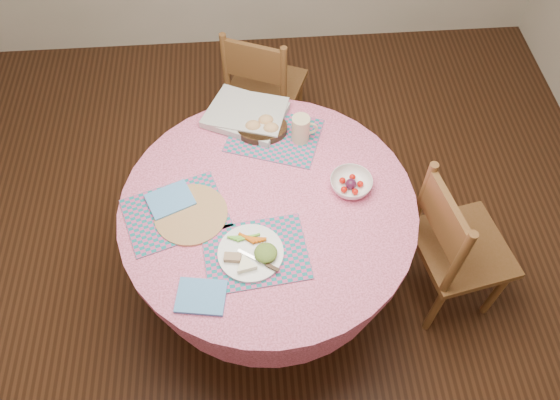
{
  "coord_description": "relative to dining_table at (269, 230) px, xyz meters",
  "views": [
    {
      "loc": [
        -0.05,
        -1.28,
        2.61
      ],
      "look_at": [
        0.05,
        0.0,
        0.78
      ],
      "focal_mm": 35.0,
      "sensor_mm": 36.0,
      "label": 1
    }
  ],
  "objects": [
    {
      "name": "ground",
      "position": [
        0.0,
        0.0,
        -0.56
      ],
      "size": [
        4.0,
        4.0,
        0.0
      ],
      "primitive_type": "plane",
      "color": "#331C0F",
      "rests_on": "ground"
    },
    {
      "name": "placemat_back",
      "position": [
        0.05,
        0.38,
        0.2
      ],
      "size": [
        0.48,
        0.42,
        0.01
      ],
      "primitive_type": "cube",
      "rotation": [
        0.0,
        0.0,
        -0.34
      ],
      "color": "#157177",
      "rests_on": "dining_table"
    },
    {
      "name": "chair_right",
      "position": [
        0.84,
        -0.1,
        -0.09
      ],
      "size": [
        0.47,
        0.48,
        0.9
      ],
      "rotation": [
        0.0,
        0.0,
        1.77
      ],
      "color": "brown",
      "rests_on": "ground"
    },
    {
      "name": "dinner_plate",
      "position": [
        -0.07,
        -0.23,
        0.22
      ],
      "size": [
        0.26,
        0.26,
        0.05
      ],
      "rotation": [
        0.0,
        0.0,
        -0.14
      ],
      "color": "white",
      "rests_on": "placemat_front"
    },
    {
      "name": "fruit_bowl",
      "position": [
        0.35,
        0.06,
        0.22
      ],
      "size": [
        0.23,
        0.23,
        0.06
      ],
      "rotation": [
        0.0,
        0.0,
        -0.4
      ],
      "color": "white",
      "rests_on": "dining_table"
    },
    {
      "name": "chair_back",
      "position": [
        0.03,
        1.03,
        -0.11
      ],
      "size": [
        0.51,
        0.5,
        0.85
      ],
      "rotation": [
        0.0,
        0.0,
        2.75
      ],
      "color": "brown",
      "rests_on": "ground"
    },
    {
      "name": "dining_table",
      "position": [
        0.0,
        0.0,
        0.0
      ],
      "size": [
        1.24,
        1.24,
        0.75
      ],
      "color": "pink",
      "rests_on": "ground"
    },
    {
      "name": "room_envelope",
      "position": [
        0.0,
        0.0,
        1.16
      ],
      "size": [
        4.01,
        4.01,
        2.71
      ],
      "color": "silver",
      "rests_on": "ground"
    },
    {
      "name": "bread_bowl",
      "position": [
        0.0,
        0.4,
        0.23
      ],
      "size": [
        0.23,
        0.23,
        0.08
      ],
      "color": "black",
      "rests_on": "placemat_back"
    },
    {
      "name": "newspaper_stack",
      "position": [
        -0.07,
        0.49,
        0.22
      ],
      "size": [
        0.42,
        0.39,
        0.04
      ],
      "rotation": [
        0.0,
        0.0,
        -0.46
      ],
      "color": "silver",
      "rests_on": "dining_table"
    },
    {
      "name": "napkin_far",
      "position": [
        -0.4,
        0.05,
        0.21
      ],
      "size": [
        0.22,
        0.2,
        0.01
      ],
      "primitive_type": "cube",
      "rotation": [
        0.0,
        0.0,
        0.41
      ],
      "color": "#5392D6",
      "rests_on": "placemat_left"
    },
    {
      "name": "placemat_front",
      "position": [
        -0.06,
        -0.23,
        0.2
      ],
      "size": [
        0.43,
        0.34,
        0.01
      ],
      "primitive_type": "cube",
      "rotation": [
        0.0,
        0.0,
        0.11
      ],
      "color": "#157177",
      "rests_on": "dining_table"
    },
    {
      "name": "napkin_near",
      "position": [
        -0.27,
        -0.4,
        0.2
      ],
      "size": [
        0.2,
        0.17,
        0.01
      ],
      "primitive_type": "cube",
      "rotation": [
        0.0,
        0.0,
        -0.16
      ],
      "color": "#5392D6",
      "rests_on": "dining_table"
    },
    {
      "name": "latte_mug",
      "position": [
        0.17,
        0.35,
        0.27
      ],
      "size": [
        0.12,
        0.08,
        0.13
      ],
      "color": "beige",
      "rests_on": "placemat_back"
    },
    {
      "name": "wicker_trivet",
      "position": [
        -0.32,
        -0.03,
        0.2
      ],
      "size": [
        0.3,
        0.3,
        0.01
      ],
      "primitive_type": "cylinder",
      "color": "#A26F46",
      "rests_on": "dining_table"
    },
    {
      "name": "placemat_left",
      "position": [
        -0.38,
        -0.01,
        0.2
      ],
      "size": [
        0.47,
        0.41,
        0.01
      ],
      "primitive_type": "cube",
      "rotation": [
        0.0,
        0.0,
        0.32
      ],
      "color": "#157177",
      "rests_on": "dining_table"
    }
  ]
}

